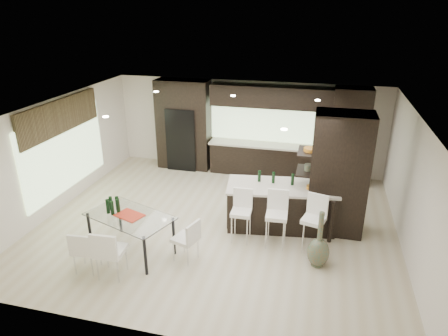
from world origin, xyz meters
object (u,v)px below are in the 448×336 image
(stool_left, at_px, (241,221))
(chair_far, at_px, (87,252))
(kitchen_island, at_px, (281,206))
(floor_vase, at_px, (319,239))
(stool_right, at_px, (313,230))
(dining_table, at_px, (131,234))
(chair_end, at_px, (185,242))
(bench, at_px, (277,206))
(chair_near, at_px, (111,254))
(stool_mid, at_px, (276,225))

(stool_left, xyz_separation_m, chair_far, (-2.62, -1.73, -0.06))
(kitchen_island, distance_m, floor_vase, 1.60)
(stool_left, distance_m, stool_right, 1.49)
(kitchen_island, distance_m, dining_table, 3.34)
(stool_left, xyz_separation_m, chair_end, (-0.92, -0.95, -0.06))
(stool_right, bearing_deg, stool_left, -165.60)
(stool_left, height_order, floor_vase, floor_vase)
(floor_vase, xyz_separation_m, chair_far, (-4.24, -1.22, -0.18))
(stool_left, distance_m, bench, 1.43)
(floor_vase, height_order, chair_far, floor_vase)
(floor_vase, bearing_deg, chair_near, -161.28)
(stool_right, bearing_deg, chair_end, -143.95)
(stool_right, bearing_deg, chair_near, -139.08)
(stool_mid, distance_m, bench, 1.31)
(kitchen_island, xyz_separation_m, chair_far, (-3.36, -2.56, -0.10))
(stool_right, bearing_deg, chair_far, -142.50)
(kitchen_island, height_order, dining_table, kitchen_island)
(bench, bearing_deg, dining_table, -138.00)
(kitchen_island, height_order, chair_near, kitchen_island)
(chair_near, bearing_deg, stool_left, 36.59)
(stool_left, bearing_deg, stool_right, -2.30)
(floor_vase, relative_size, dining_table, 0.68)
(kitchen_island, distance_m, stool_mid, 0.84)
(stool_mid, distance_m, stool_right, 0.74)
(stool_right, height_order, chair_near, stool_right)
(chair_end, bearing_deg, floor_vase, -63.05)
(stool_right, xyz_separation_m, dining_table, (-3.57, -0.94, -0.07))
(stool_mid, bearing_deg, stool_right, -2.90)
(stool_right, xyz_separation_m, chair_end, (-2.41, -0.94, -0.08))
(stool_left, height_order, bench, stool_left)
(bench, height_order, chair_far, chair_far)
(stool_right, distance_m, chair_near, 3.97)
(kitchen_island, relative_size, chair_near, 2.62)
(stool_mid, relative_size, dining_table, 0.57)
(stool_right, distance_m, floor_vase, 0.52)
(chair_far, bearing_deg, bench, 38.14)
(bench, distance_m, chair_far, 4.41)
(stool_left, xyz_separation_m, stool_right, (1.49, -0.01, 0.02))
(chair_near, distance_m, chair_end, 1.42)
(stool_right, xyz_separation_m, chair_far, (-4.10, -1.72, -0.08))
(chair_far, bearing_deg, stool_mid, 22.24)
(chair_near, bearing_deg, floor_vase, 15.03)
(bench, relative_size, chair_near, 1.45)
(stool_left, bearing_deg, kitchen_island, 46.08)
(stool_left, height_order, chair_near, stool_left)
(bench, xyz_separation_m, floor_vase, (1.02, -1.78, 0.33))
(stool_right, bearing_deg, stool_mid, -165.10)
(stool_mid, xyz_separation_m, stool_right, (0.74, 0.00, -0.00))
(stool_right, distance_m, chair_end, 2.58)
(stool_mid, distance_m, dining_table, 2.97)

